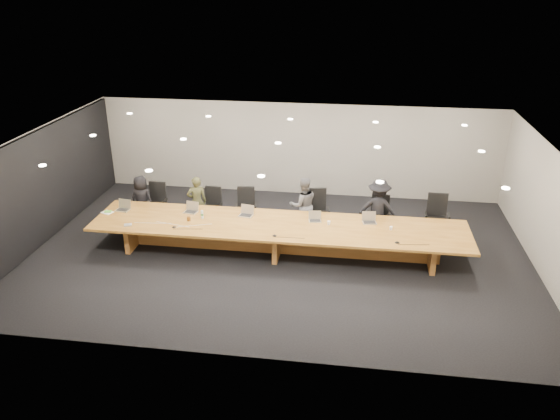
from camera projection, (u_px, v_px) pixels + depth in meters
The scene contains 29 objects.
ground at pixel (278, 252), 13.33m from camera, with size 12.00×12.00×0.00m, color black.
back_wall at pixel (297, 149), 16.40m from camera, with size 12.00×0.02×2.80m, color #B4AEA4.
left_wall_panel at pixel (42, 188), 13.55m from camera, with size 0.08×7.84×2.74m, color black.
conference_table at pixel (278, 233), 13.12m from camera, with size 9.00×1.80×0.75m.
chair_far_left at pixel (156, 203), 14.78m from camera, with size 0.56×0.56×1.10m, color black, non-canonical shape.
chair_left at pixel (212, 207), 14.59m from camera, with size 0.54×0.54×1.05m, color black, non-canonical shape.
chair_mid_left at pixel (246, 208), 14.46m from camera, with size 0.56×0.56×1.10m, color black, non-canonical shape.
chair_mid_right at pixel (317, 212), 14.07m from camera, with size 0.61×0.61×1.20m, color black, non-canonical shape.
chair_right at pixel (378, 216), 13.96m from camera, with size 0.56×0.56×1.11m, color black, non-canonical shape.
chair_far_right at pixel (437, 218), 13.78m from camera, with size 0.61×0.61×1.19m, color black, non-canonical shape.
person_a at pixel (142, 200), 14.67m from camera, with size 0.66×0.43×1.34m, color black.
person_b at pixel (197, 202), 14.43m from camera, with size 0.52×0.34×1.42m, color #33341C.
person_c at pixel (303, 205), 14.13m from camera, with size 0.73×0.57×1.50m, color #515153.
person_d at pixel (378, 209), 13.83m from camera, with size 1.01×0.58×1.56m, color black.
laptop_a at pixel (122, 206), 13.76m from camera, with size 0.34×0.25×0.27m, color #BCB090, non-canonical shape.
laptop_b at pixel (190, 208), 13.63m from camera, with size 0.33×0.24×0.26m, color #C7B698, non-canonical shape.
laptop_c at pixel (246, 211), 13.44m from camera, with size 0.33×0.24×0.26m, color #C1AE93, non-canonical shape.
laptop_d at pixel (315, 217), 13.16m from camera, with size 0.30×0.22×0.24m, color tan, non-canonical shape.
laptop_e at pixel (370, 218), 13.06m from camera, with size 0.33×0.24×0.26m, color tan, non-canonical shape.
water_bottle at pixel (202, 215), 13.32m from camera, with size 0.06×0.06×0.20m, color silver.
amber_mug at pixel (189, 219), 13.21m from camera, with size 0.08×0.08×0.11m, color brown.
paper_cup_near at pixel (329, 223), 13.00m from camera, with size 0.08×0.08×0.09m, color silver.
paper_cup_far at pixel (391, 228), 12.74m from camera, with size 0.07×0.07×0.08m, color white.
notepad at pixel (107, 212), 13.67m from camera, with size 0.26×0.21×0.02m, color white.
lime_gadget at pixel (108, 212), 13.67m from camera, with size 0.17×0.10×0.03m, color #57BA31.
av_box at pixel (128, 225), 12.98m from camera, with size 0.18×0.13×0.03m, color #B4B5BA.
mic_left at pixel (174, 227), 12.88m from camera, with size 0.10×0.10×0.03m, color black.
mic_center at pixel (275, 235), 12.46m from camera, with size 0.10×0.10×0.03m, color black.
mic_right at pixel (397, 242), 12.14m from camera, with size 0.12×0.12×0.03m, color black.
Camera 1 is at (1.72, -11.68, 6.26)m, focal length 35.00 mm.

